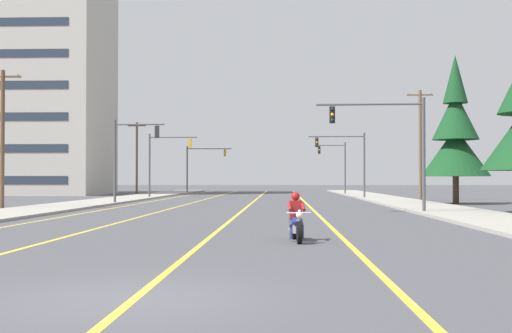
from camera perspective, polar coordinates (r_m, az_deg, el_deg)
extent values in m
plane|color=#47474C|center=(10.95, -10.72, -10.72)|extent=(400.00, 400.00, 0.00)
cube|color=yellow|center=(55.60, -0.21, -2.95)|extent=(0.16, 100.00, 0.01)
cube|color=yellow|center=(55.97, -4.93, -2.94)|extent=(0.16, 100.00, 0.01)
cube|color=yellow|center=(55.58, 4.08, -2.95)|extent=(0.16, 100.00, 0.01)
cube|color=yellow|center=(56.56, -8.73, -2.91)|extent=(0.16, 100.00, 0.01)
cube|color=#9E998E|center=(51.40, 12.56, -3.01)|extent=(4.40, 110.00, 0.14)
cube|color=#9E998E|center=(52.48, -13.48, -2.96)|extent=(4.40, 110.00, 0.14)
cylinder|color=black|center=(19.47, 3.64, -5.54)|extent=(0.17, 0.65, 0.64)
cylinder|color=black|center=(21.01, 3.19, -5.21)|extent=(0.17, 0.65, 0.64)
cylinder|color=silver|center=(19.55, 3.61, -4.59)|extent=(0.10, 0.33, 0.68)
sphere|color=white|center=(19.39, 3.65, -4.08)|extent=(0.20, 0.20, 0.20)
cylinder|color=silver|center=(19.58, 3.59, -3.90)|extent=(0.70, 0.10, 0.04)
ellipsoid|color=navy|center=(20.10, 3.44, -4.60)|extent=(0.36, 0.58, 0.28)
cube|color=silver|center=(20.23, 3.40, -5.23)|extent=(0.27, 0.46, 0.24)
cube|color=black|center=(20.54, 3.31, -4.69)|extent=(0.32, 0.54, 0.12)
cube|color=navy|center=(20.94, 3.20, -4.40)|extent=(0.23, 0.37, 0.08)
cylinder|color=silver|center=(20.62, 2.90, -5.34)|extent=(0.12, 0.55, 0.08)
cube|color=maroon|center=(20.48, 3.32, -3.63)|extent=(0.38, 0.27, 0.56)
sphere|color=#B21919|center=(20.44, 3.33, -2.49)|extent=(0.26, 0.26, 0.26)
cylinder|color=navy|center=(20.37, 3.76, -4.72)|extent=(0.17, 0.45, 0.30)
cylinder|color=navy|center=(20.22, 3.87, -5.60)|extent=(0.12, 0.16, 0.35)
cylinder|color=maroon|center=(20.24, 3.96, -3.38)|extent=(0.14, 0.53, 0.27)
cylinder|color=navy|center=(20.35, 2.97, -4.72)|extent=(0.17, 0.45, 0.30)
cylinder|color=navy|center=(20.19, 2.96, -5.61)|extent=(0.12, 0.16, 0.35)
cylinder|color=maroon|center=(20.20, 2.83, -3.39)|extent=(0.14, 0.53, 0.27)
cylinder|color=#47474C|center=(37.33, 13.85, 0.90)|extent=(0.18, 0.18, 6.20)
cylinder|color=#47474C|center=(37.17, 9.48, 5.15)|extent=(5.70, 0.35, 0.11)
cube|color=black|center=(36.99, 6.39, 4.31)|extent=(0.31, 0.25, 0.90)
sphere|color=black|center=(36.87, 6.40, 4.80)|extent=(0.18, 0.18, 0.18)
sphere|color=orange|center=(36.84, 6.40, 4.34)|extent=(0.18, 0.18, 0.18)
sphere|color=black|center=(36.81, 6.40, 3.87)|extent=(0.18, 0.18, 0.18)
cylinder|color=#47474C|center=(51.04, -11.71, 0.38)|extent=(0.18, 0.18, 6.20)
cylinder|color=#47474C|center=(50.75, -9.70, 3.49)|extent=(3.66, 0.16, 0.11)
cube|color=black|center=(50.45, -8.28, 2.88)|extent=(0.30, 0.24, 0.90)
sphere|color=black|center=(50.63, -8.24, 3.21)|extent=(0.18, 0.18, 0.18)
sphere|color=orange|center=(50.60, -8.24, 2.87)|extent=(0.18, 0.18, 0.18)
sphere|color=black|center=(50.59, -8.24, 2.53)|extent=(0.18, 0.18, 0.18)
cylinder|color=#47474C|center=(64.74, 9.04, 0.07)|extent=(0.18, 0.18, 6.20)
cylinder|color=#47474C|center=(64.62, 6.73, 2.51)|extent=(5.23, 0.17, 0.11)
cube|color=black|center=(64.49, 5.11, 2.02)|extent=(0.30, 0.24, 0.90)
sphere|color=black|center=(64.35, 5.11, 2.29)|extent=(0.18, 0.18, 0.18)
sphere|color=orange|center=(64.34, 5.11, 2.03)|extent=(0.18, 0.18, 0.18)
sphere|color=black|center=(64.32, 5.11, 1.76)|extent=(0.18, 0.18, 0.18)
cylinder|color=#47474C|center=(66.20, -8.89, 0.04)|extent=(0.18, 0.18, 6.20)
cylinder|color=#47474C|center=(65.82, -6.94, 2.44)|extent=(4.60, 0.30, 0.11)
cube|color=#B79319|center=(65.49, -5.56, 1.97)|extent=(0.31, 0.25, 0.90)
sphere|color=black|center=(65.66, -5.53, 2.23)|extent=(0.18, 0.18, 0.18)
sphere|color=orange|center=(65.64, -5.53, 1.97)|extent=(0.18, 0.18, 0.18)
sphere|color=black|center=(65.62, -5.53, 1.71)|extent=(0.18, 0.18, 0.18)
cylinder|color=#47474C|center=(81.27, 7.46, -0.16)|extent=(0.18, 0.18, 6.20)
cylinder|color=#47474C|center=(81.26, 6.19, 1.78)|extent=(3.59, 0.20, 0.11)
cube|color=black|center=(81.19, 5.30, 1.39)|extent=(0.31, 0.25, 0.90)
sphere|color=black|center=(81.04, 5.31, 1.60)|extent=(0.18, 0.18, 0.18)
sphere|color=orange|center=(81.03, 5.31, 1.39)|extent=(0.18, 0.18, 0.18)
sphere|color=black|center=(81.02, 5.31, 1.18)|extent=(0.18, 0.18, 0.18)
cylinder|color=#47474C|center=(90.38, -5.78, -0.26)|extent=(0.18, 0.18, 6.20)
cylinder|color=#47474C|center=(90.21, -3.92, 1.49)|extent=(5.87, 0.32, 0.11)
cube|color=#B79319|center=(90.07, -2.61, 1.14)|extent=(0.31, 0.25, 0.90)
sphere|color=black|center=(90.23, -2.61, 1.33)|extent=(0.18, 0.18, 0.18)
sphere|color=orange|center=(90.22, -2.61, 1.14)|extent=(0.18, 0.18, 0.18)
sphere|color=black|center=(90.21, -2.61, 0.95)|extent=(0.18, 0.18, 0.18)
cylinder|color=brown|center=(43.82, -20.44, 2.11)|extent=(0.26, 0.26, 8.42)
cube|color=brown|center=(44.19, -20.41, 7.05)|extent=(2.23, 0.12, 0.12)
cylinder|color=slate|center=(43.86, -19.26, 7.24)|extent=(0.08, 0.08, 0.12)
cylinder|color=brown|center=(59.55, 13.57, 1.72)|extent=(0.26, 0.26, 9.40)
cube|color=brown|center=(59.92, 13.55, 5.84)|extent=(2.24, 0.12, 0.12)
cylinder|color=slate|center=(59.75, 12.66, 5.95)|extent=(0.08, 0.08, 0.12)
cylinder|color=slate|center=(60.12, 14.43, 5.91)|extent=(0.08, 0.08, 0.12)
cylinder|color=brown|center=(80.71, -9.93, 0.66)|extent=(0.26, 0.26, 8.47)
cube|color=brown|center=(80.92, -9.92, 3.37)|extent=(2.13, 0.12, 0.12)
cylinder|color=slate|center=(81.11, -10.54, 3.44)|extent=(0.08, 0.08, 0.12)
cylinder|color=slate|center=(80.74, -9.30, 3.45)|extent=(0.08, 0.08, 0.12)
cylinder|color=#423023|center=(52.32, 16.37, -1.91)|extent=(0.46, 0.46, 2.05)
cone|color=#14421E|center=(52.36, 16.35, 1.18)|extent=(5.02, 5.02, 3.60)
cone|color=#14421E|center=(52.53, 16.33, 4.13)|extent=(3.41, 3.41, 3.60)
cone|color=#14421E|center=(52.84, 16.32, 7.04)|extent=(1.81, 1.81, 3.60)
cube|color=#B2ADA3|center=(88.03, -20.44, 7.99)|extent=(24.50, 14.43, 31.16)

